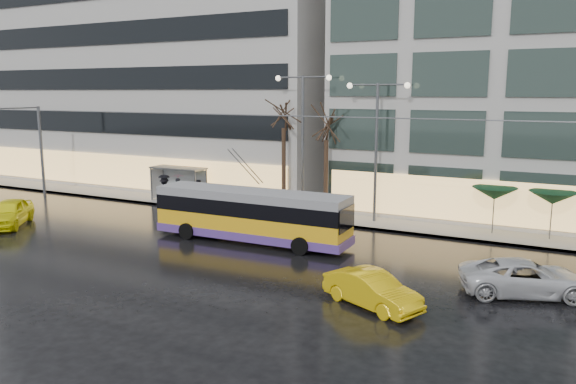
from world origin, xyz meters
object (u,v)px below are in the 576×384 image
Objects in this scene: bus_shelter at (176,176)px; street_lamp_near at (303,125)px; taxi_a at (8,213)px; trolleybus at (251,217)px.

bus_shelter is 11.14m from street_lamp_near.
street_lamp_near is at bearing 1.85° from taxi_a.
bus_shelter is 0.47× the size of street_lamp_near.
taxi_a is (-15.10, -3.69, -0.57)m from trolleybus.
trolleybus is 8.60m from street_lamp_near.
trolleybus is 1.24× the size of street_lamp_near.
bus_shelter is 11.73m from taxi_a.
street_lamp_near is 1.86× the size of taxi_a.
trolleybus reaches higher than bus_shelter.
taxi_a is (-4.34, -10.84, -1.14)m from bus_shelter.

